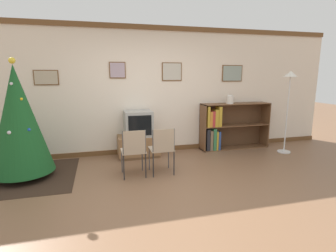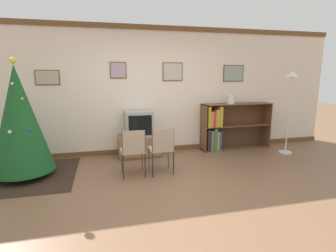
# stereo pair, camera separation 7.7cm
# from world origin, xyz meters

# --- Properties ---
(ground_plane) EXTENTS (24.00, 24.00, 0.00)m
(ground_plane) POSITION_xyz_m (0.00, 0.00, 0.00)
(ground_plane) COLOR brown
(wall_back) EXTENTS (8.88, 0.11, 2.70)m
(wall_back) POSITION_xyz_m (0.00, 2.19, 1.35)
(wall_back) COLOR silver
(wall_back) RESTS_ON ground_plane
(area_rug) EXTENTS (1.63, 1.67, 0.01)m
(area_rug) POSITION_xyz_m (-2.24, 1.22, 0.00)
(area_rug) COLOR #332319
(area_rug) RESTS_ON ground_plane
(christmas_tree) EXTENTS (0.98, 0.98, 1.96)m
(christmas_tree) POSITION_xyz_m (-2.24, 1.22, 0.98)
(christmas_tree) COLOR maroon
(christmas_tree) RESTS_ON area_rug
(tv_console) EXTENTS (0.86, 0.50, 0.45)m
(tv_console) POSITION_xyz_m (-0.21, 1.87, 0.22)
(tv_console) COLOR brown
(tv_console) RESTS_ON ground_plane
(television) EXTENTS (0.56, 0.49, 0.52)m
(television) POSITION_xyz_m (-0.21, 1.87, 0.71)
(television) COLOR #9E9E99
(television) RESTS_ON tv_console
(folding_chair_left) EXTENTS (0.40, 0.40, 0.82)m
(folding_chair_left) POSITION_xyz_m (-0.45, 0.76, 0.47)
(folding_chair_left) COLOR tan
(folding_chair_left) RESTS_ON ground_plane
(folding_chair_right) EXTENTS (0.40, 0.40, 0.82)m
(folding_chair_right) POSITION_xyz_m (0.03, 0.76, 0.47)
(folding_chair_right) COLOR tan
(folding_chair_right) RESTS_ON ground_plane
(bookshelf) EXTENTS (1.62, 0.36, 1.05)m
(bookshelf) POSITION_xyz_m (1.76, 1.95, 0.51)
(bookshelf) COLOR brown
(bookshelf) RESTS_ON ground_plane
(vase) EXTENTS (0.16, 0.16, 0.20)m
(vase) POSITION_xyz_m (1.87, 1.90, 1.15)
(vase) COLOR silver
(vase) RESTS_ON bookshelf
(standing_lamp) EXTENTS (0.28, 0.28, 1.77)m
(standing_lamp) POSITION_xyz_m (2.95, 1.34, 1.36)
(standing_lamp) COLOR silver
(standing_lamp) RESTS_ON ground_plane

